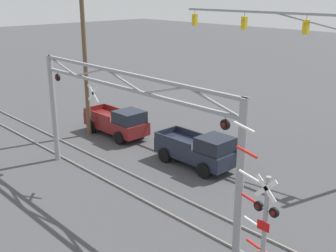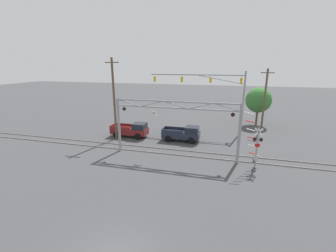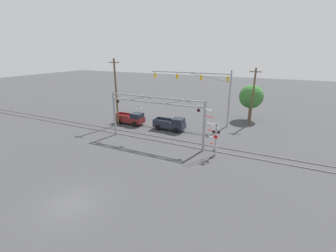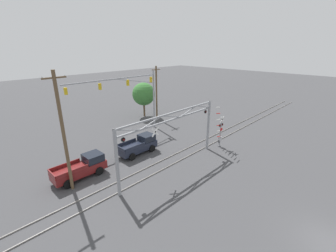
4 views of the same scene
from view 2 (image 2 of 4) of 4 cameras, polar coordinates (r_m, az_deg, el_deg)
rail_track_near at (r=24.77m, az=1.90°, el=-7.30°), size 80.00×0.08×0.10m
rail_track_far at (r=26.07m, az=2.61°, el=-6.11°), size 80.00×0.08×0.10m
crossing_gantry at (r=23.26m, az=1.80°, el=1.38°), size 13.20×0.31×6.02m
crossing_signal_mast at (r=22.72m, az=21.38°, el=-5.27°), size 1.84×0.35×5.44m
traffic_signal_span at (r=32.70m, az=12.79°, el=9.05°), size 13.45×0.39×8.73m
pickup_truck_lead at (r=28.94m, az=3.83°, el=-1.96°), size 4.81×2.08×1.99m
pickup_truck_following at (r=30.93m, az=-9.31°, el=-0.98°), size 5.01×2.08×1.99m
utility_pole_left at (r=29.60m, az=-13.52°, el=6.75°), size 1.80×0.28×10.41m
utility_pole_right at (r=36.01m, az=23.32°, el=6.29°), size 1.80×0.28×9.02m
background_tree_beyond_span at (r=38.82m, az=22.00°, el=6.11°), size 4.01×4.01×6.07m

